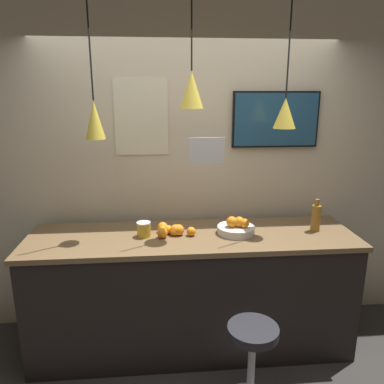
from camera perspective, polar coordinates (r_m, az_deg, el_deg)
The scene contains 13 objects.
back_wall at distance 3.28m, azimuth -0.72°, elevation 3.92°, with size 8.00×0.06×2.90m.
service_counter at distance 3.18m, azimuth 0.00°, elevation -14.88°, with size 2.58×0.72×0.99m.
bar_stool at distance 2.71m, azimuth 9.09°, elevation -23.59°, with size 0.40×0.40×0.63m.
fruit_bowl at distance 2.99m, azimuth 6.75°, elevation -5.47°, with size 0.30×0.30×0.15m.
orange_pile at distance 2.95m, azimuth -3.08°, elevation -5.82°, with size 0.30×0.20×0.09m.
juice_bottle at distance 3.17m, azimuth 18.36°, elevation -3.72°, with size 0.07×0.07×0.27m.
spread_jar at distance 2.94m, azimuth -7.35°, elevation -5.66°, with size 0.11×0.11×0.12m.
pendant_lamp_left at distance 2.81m, azimuth -14.63°, elevation 10.74°, with size 0.14×0.14×1.05m.
pendant_lamp_middle at distance 2.78m, azimuth -0.05°, elevation 15.37°, with size 0.17×0.17×0.84m.
pendant_lamp_right at distance 2.93m, azimuth 13.99°, elevation 11.72°, with size 0.17×0.17×0.98m.
mounted_tv at distance 3.32m, azimuth 12.63°, elevation 10.73°, with size 0.74×0.04×0.47m.
hanging_menu_board at distance 2.51m, azimuth 2.25°, elevation 6.36°, with size 0.24×0.01×0.17m.
wall_poster at distance 3.19m, azimuth -7.74°, elevation 11.24°, with size 0.44×0.01×0.63m.
Camera 1 is at (-0.24, -1.98, 2.09)m, focal length 35.00 mm.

